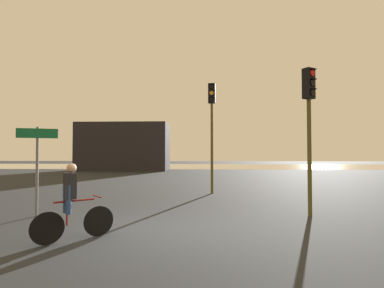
# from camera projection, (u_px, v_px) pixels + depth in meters

# --- Properties ---
(ground_plane) EXTENTS (120.00, 120.00, 0.00)m
(ground_plane) POSITION_uv_depth(u_px,v_px,m) (162.00, 231.00, 7.05)
(ground_plane) COLOR black
(water_strip) EXTENTS (80.00, 16.00, 0.01)m
(water_strip) POSITION_uv_depth(u_px,v_px,m) (197.00, 166.00, 41.35)
(water_strip) COLOR #9E937F
(water_strip) RESTS_ON ground
(distant_building) EXTENTS (9.35, 4.00, 4.98)m
(distant_building) POSITION_uv_depth(u_px,v_px,m) (124.00, 147.00, 31.76)
(distant_building) COLOR black
(distant_building) RESTS_ON ground
(traffic_light_center) EXTENTS (0.35, 0.36, 5.01)m
(traffic_light_center) POSITION_uv_depth(u_px,v_px,m) (212.00, 118.00, 13.62)
(traffic_light_center) COLOR #4C4719
(traffic_light_center) RESTS_ON ground
(traffic_light_near_right) EXTENTS (0.40, 0.42, 4.33)m
(traffic_light_near_right) POSITION_uv_depth(u_px,v_px,m) (309.00, 113.00, 8.79)
(traffic_light_near_right) COLOR #4C4719
(traffic_light_near_right) RESTS_ON ground
(direction_sign_post) EXTENTS (1.03, 0.44, 2.60)m
(direction_sign_post) POSITION_uv_depth(u_px,v_px,m) (37.00, 158.00, 8.69)
(direction_sign_post) COLOR slate
(direction_sign_post) RESTS_ON ground
(cyclist) EXTENTS (1.33, 1.13, 1.62)m
(cyclist) POSITION_uv_depth(u_px,v_px,m) (71.00, 202.00, 6.27)
(cyclist) COLOR black
(cyclist) RESTS_ON ground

